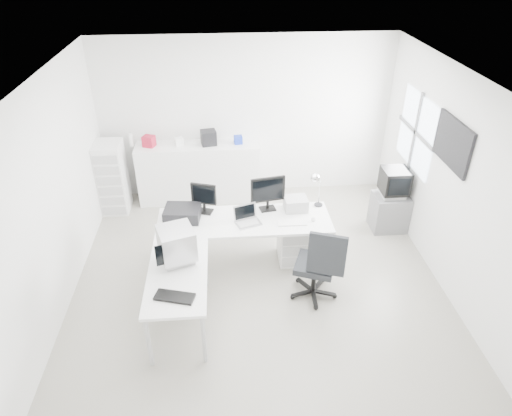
{
  "coord_description": "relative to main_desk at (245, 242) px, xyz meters",
  "views": [
    {
      "loc": [
        -0.41,
        -4.98,
        4.21
      ],
      "look_at": [
        0.0,
        0.2,
        1.0
      ],
      "focal_mm": 32.0,
      "sensor_mm": 36.0,
      "label": 1
    }
  ],
  "objects": [
    {
      "name": "white_mouse",
      "position": [
        0.95,
        -0.1,
        0.41
      ],
      "size": [
        0.06,
        0.06,
        0.06
      ],
      "primitive_type": "sphere",
      "color": "white",
      "rests_on": "main_desk"
    },
    {
      "name": "crt_monitor",
      "position": [
        -0.85,
        -0.85,
        0.63
      ],
      "size": [
        0.56,
        0.56,
        0.51
      ],
      "primitive_type": null,
      "rotation": [
        0.0,
        0.0,
        0.32
      ],
      "color": "#B7B7BA",
      "rests_on": "side_desk"
    },
    {
      "name": "lcd_monitor_large",
      "position": [
        0.35,
        0.25,
        0.63
      ],
      "size": [
        0.52,
        0.28,
        0.51
      ],
      "primitive_type": null,
      "rotation": [
        0.0,
        0.0,
        0.18
      ],
      "color": "black",
      "rests_on": "main_desk"
    },
    {
      "name": "main_desk",
      "position": [
        0.0,
        0.0,
        0.0
      ],
      "size": [
        2.4,
        0.8,
        0.75
      ],
      "primitive_type": null,
      "color": "white",
      "rests_on": "floor"
    },
    {
      "name": "filing_cabinet",
      "position": [
        -2.13,
        1.67,
        0.24
      ],
      "size": [
        0.43,
        0.52,
        1.24
      ],
      "primitive_type": "cube",
      "color": "white",
      "rests_on": "floor"
    },
    {
      "name": "laptop",
      "position": [
        0.05,
        -0.1,
        0.5
      ],
      "size": [
        0.47,
        0.48,
        0.24
      ],
      "primitive_type": null,
      "rotation": [
        0.0,
        0.0,
        0.33
      ],
      "color": "#B7B7BA",
      "rests_on": "main_desk"
    },
    {
      "name": "drawer_pedestal",
      "position": [
        0.7,
        0.05,
        -0.08
      ],
      "size": [
        0.4,
        0.5,
        0.6
      ],
      "primitive_type": "cube",
      "color": "white",
      "rests_on": "floor"
    },
    {
      "name": "black_keyboard",
      "position": [
        -0.85,
        -1.5,
        0.39
      ],
      "size": [
        0.47,
        0.29,
        0.03
      ],
      "primitive_type": "cube",
      "rotation": [
        0.0,
        0.0,
        -0.27
      ],
      "color": "black",
      "rests_on": "side_desk"
    },
    {
      "name": "ceiling",
      "position": [
        0.15,
        -0.31,
        2.42
      ],
      "size": [
        5.0,
        5.0,
        0.01
      ],
      "primitive_type": "cube",
      "color": "white",
      "rests_on": "back_wall"
    },
    {
      "name": "tv_cabinet",
      "position": [
        2.37,
        0.73,
        -0.08
      ],
      "size": [
        0.55,
        0.45,
        0.6
      ],
      "primitive_type": "cube",
      "color": "slate",
      "rests_on": "floor"
    },
    {
      "name": "office_chair",
      "position": [
        0.87,
        -0.75,
        0.18
      ],
      "size": [
        0.82,
        0.82,
        1.1
      ],
      "primitive_type": null,
      "rotation": [
        0.0,
        0.0,
        -0.36
      ],
      "color": "#242529",
      "rests_on": "floor"
    },
    {
      "name": "wall_picture",
      "position": [
        2.62,
        -0.21,
        1.52
      ],
      "size": [
        0.04,
        0.9,
        0.6
      ],
      "primitive_type": null,
      "color": "black",
      "rests_on": "right_wall"
    },
    {
      "name": "white_keyboard",
      "position": [
        0.65,
        -0.15,
        0.38
      ],
      "size": [
        0.4,
        0.12,
        0.02
      ],
      "primitive_type": "cube",
      "rotation": [
        0.0,
        0.0,
        0.0
      ],
      "color": "white",
      "rests_on": "main_desk"
    },
    {
      "name": "crt_tv",
      "position": [
        2.37,
        0.73,
        0.45
      ],
      "size": [
        0.5,
        0.48,
        0.45
      ],
      "primitive_type": null,
      "color": "black",
      "rests_on": "tv_cabinet"
    },
    {
      "name": "lcd_monitor_small",
      "position": [
        -0.55,
        0.25,
        0.6
      ],
      "size": [
        0.41,
        0.31,
        0.45
      ],
      "primitive_type": null,
      "rotation": [
        0.0,
        0.0,
        -0.32
      ],
      "color": "black",
      "rests_on": "main_desk"
    },
    {
      "name": "sideboard",
      "position": [
        -0.69,
        1.93,
        0.15
      ],
      "size": [
        2.1,
        0.53,
        1.05
      ],
      "primitive_type": "cube",
      "color": "white",
      "rests_on": "floor"
    },
    {
      "name": "side_desk",
      "position": [
        -0.85,
        -1.1,
        0.0
      ],
      "size": [
        0.7,
        1.4,
        0.75
      ],
      "primitive_type": null,
      "color": "white",
      "rests_on": "floor"
    },
    {
      "name": "clutter_box_d",
      "position": [
        0.01,
        1.93,
        0.75
      ],
      "size": [
        0.15,
        0.13,
        0.14
      ],
      "primitive_type": "cube",
      "rotation": [
        0.0,
        0.0,
        0.1
      ],
      "color": "#1831AC",
      "rests_on": "sideboard"
    },
    {
      "name": "clutter_bottle",
      "position": [
        -1.79,
        1.97,
        0.79
      ],
      "size": [
        0.07,
        0.07,
        0.22
      ],
      "primitive_type": "cylinder",
      "color": "white",
      "rests_on": "sideboard"
    },
    {
      "name": "left_wall",
      "position": [
        -2.35,
        -0.31,
        1.02
      ],
      "size": [
        0.02,
        5.0,
        2.8
      ],
      "primitive_type": "cube",
      "color": "silver",
      "rests_on": "floor"
    },
    {
      "name": "clutter_box_b",
      "position": [
        -0.99,
        1.93,
        0.74
      ],
      "size": [
        0.17,
        0.15,
        0.13
      ],
      "primitive_type": "cube",
      "rotation": [
        0.0,
        0.0,
        0.36
      ],
      "color": "white",
      "rests_on": "sideboard"
    },
    {
      "name": "desk_lamp",
      "position": [
        1.1,
        0.3,
        0.59
      ],
      "size": [
        0.17,
        0.17,
        0.42
      ],
      "primitive_type": null,
      "rotation": [
        0.0,
        0.0,
        -0.23
      ],
      "color": "silver",
      "rests_on": "main_desk"
    },
    {
      "name": "window",
      "position": [
        2.63,
        0.89,
        1.23
      ],
      "size": [
        0.02,
        1.2,
        1.1
      ],
      "primitive_type": null,
      "color": "white",
      "rests_on": "right_wall"
    },
    {
      "name": "right_wall",
      "position": [
        2.65,
        -0.31,
        1.02
      ],
      "size": [
        0.02,
        5.0,
        2.8
      ],
      "primitive_type": "cube",
      "color": "silver",
      "rests_on": "floor"
    },
    {
      "name": "clutter_box_a",
      "position": [
        -1.49,
        1.93,
        0.77
      ],
      "size": [
        0.23,
        0.22,
        0.18
      ],
      "primitive_type": "cube",
      "rotation": [
        0.0,
        0.0,
        -0.36
      ],
      "color": "#AB1830",
      "rests_on": "sideboard"
    },
    {
      "name": "floor",
      "position": [
        0.15,
        -0.31,
        -0.38
      ],
      "size": [
        5.0,
        5.0,
        0.01
      ],
      "primitive_type": "cube",
      "color": "beige",
      "rests_on": "ground"
    },
    {
      "name": "laser_printer",
      "position": [
        0.75,
        0.22,
        0.47
      ],
      "size": [
        0.34,
        0.29,
        0.18
      ],
      "primitive_type": "cube",
      "rotation": [
        0.0,
        0.0,
        0.05
      ],
      "color": "#AEAEAE",
      "rests_on": "main_desk"
    },
    {
      "name": "clutter_box_c",
      "position": [
        -0.49,
        1.93,
        0.8
      ],
      "size": [
        0.28,
        0.27,
        0.25
      ],
      "primitive_type": "cube",
      "rotation": [
        0.0,
        0.0,
        0.18
      ],
      "color": "black",
      "rests_on": "sideboard"
    },
    {
      "name": "inkjet_printer",
      "position": [
        -0.85,
        0.1,
        0.46
      ],
      "size": [
        0.52,
        0.43,
        0.17
      ],
      "primitive_type": "cube",
      "rotation": [
        0.0,
        0.0,
        -0.11
      ],
      "color": "black",
      "rests_on": "main_desk"
    },
    {
      "name": "back_wall",
      "position": [
        0.15,
        2.19,
        1.02
      ],
      "size": [
        5.0,
        0.02,
        2.8
      ],
      "primitive_type": "cube",
      "color": "silver",
      "rests_on": "floor"
    }
  ]
}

